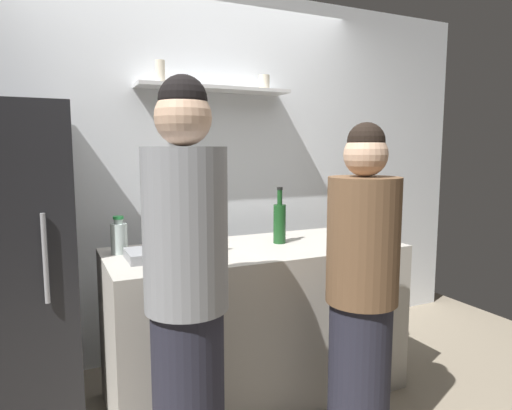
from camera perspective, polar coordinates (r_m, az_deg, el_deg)
The scene contains 11 objects.
back_wall_assembly at distance 3.27m, azimuth -8.19°, elevation 4.01°, with size 4.80×0.32×2.60m.
refrigerator at distance 2.80m, azimuth -28.87°, elevation -6.53°, with size 0.67×0.68×1.72m.
counter at distance 2.80m, azimuth 0.00°, elevation -14.39°, with size 1.72×0.73×0.90m, color #B7B2A8.
baking_pan at distance 2.45m, azimuth -12.12°, elevation -6.04°, with size 0.34×0.24×0.05m, color gray.
utensil_holder at distance 3.06m, azimuth 13.51°, elevation -2.84°, with size 0.11×0.11×0.22m.
wine_bottle_amber_glass at distance 2.46m, azimuth -6.77°, elevation -3.76°, with size 0.07×0.07×0.30m.
wine_bottle_dark_glass at distance 2.18m, azimuth -10.09°, elevation -4.86°, with size 0.07×0.07×0.34m.
wine_bottle_green_glass at distance 2.75m, azimuth 3.01°, elevation -2.16°, with size 0.08×0.08×0.35m.
water_bottle_plastic at distance 2.59m, azimuth -16.99°, elevation -3.93°, with size 0.09×0.09×0.21m.
person_grey_hoodie at distance 1.89m, azimuth -8.79°, elevation -11.41°, with size 0.34×0.34×1.76m.
person_brown_jacket at distance 2.24m, azimuth 13.23°, elevation -11.04°, with size 0.34×0.34×1.60m.
Camera 1 is at (-0.95, -1.87, 1.48)m, focal length 31.53 mm.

